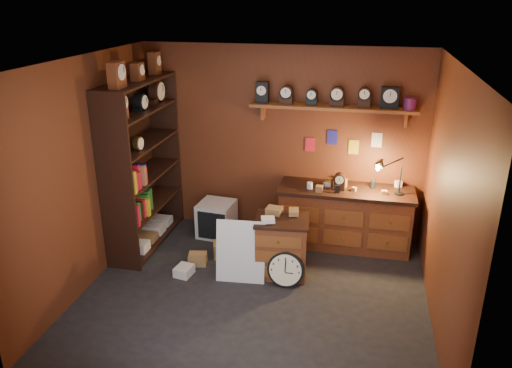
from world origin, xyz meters
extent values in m
plane|color=black|center=(0.00, 0.00, 0.00)|extent=(4.00, 4.00, 0.00)
cube|color=#5F2C16|center=(0.00, 1.80, 1.35)|extent=(4.00, 0.02, 2.70)
cube|color=#5F2C16|center=(0.00, -1.80, 1.35)|extent=(4.00, 0.02, 2.70)
cube|color=#5F2C16|center=(-2.00, 0.00, 1.35)|extent=(0.02, 3.60, 2.70)
cube|color=#5F2C16|center=(2.00, 0.00, 1.35)|extent=(0.02, 3.60, 2.70)
cube|color=beige|center=(0.00, 0.00, 2.70)|extent=(4.00, 3.60, 0.02)
cube|color=brown|center=(0.70, 1.65, 1.92)|extent=(2.20, 0.30, 0.04)
cube|color=brown|center=(-0.25, 1.72, 1.80)|extent=(0.04, 0.16, 0.20)
cube|color=brown|center=(1.65, 1.72, 1.80)|extent=(0.04, 0.16, 0.20)
cylinder|color=#B21419|center=(1.68, 1.65, 2.02)|extent=(0.16, 0.16, 0.15)
cube|color=#B61628|center=(0.15, 1.79, 1.35)|extent=(0.14, 0.01, 0.20)
cube|color=navy|center=(0.45, 1.79, 1.47)|extent=(0.14, 0.01, 0.20)
cube|color=gold|center=(0.75, 1.79, 1.35)|extent=(0.14, 0.01, 0.20)
cube|color=silver|center=(1.05, 1.79, 1.47)|extent=(0.14, 0.01, 0.20)
cube|color=black|center=(-1.98, 0.98, 1.15)|extent=(0.03, 1.60, 2.30)
cube|color=black|center=(-1.75, 0.20, 1.15)|extent=(0.45, 0.03, 2.30)
cube|color=black|center=(-1.75, 1.76, 1.15)|extent=(0.45, 0.03, 2.30)
cube|color=black|center=(-1.75, 0.98, 0.05)|extent=(0.43, 1.54, 0.03)
cube|color=black|center=(-1.75, 0.98, 0.55)|extent=(0.43, 1.54, 0.03)
cube|color=black|center=(-1.75, 0.98, 1.00)|extent=(0.43, 1.54, 0.03)
cube|color=black|center=(-1.75, 0.98, 1.45)|extent=(0.43, 1.54, 0.03)
cube|color=black|center=(-1.75, 0.98, 1.90)|extent=(0.43, 1.54, 0.03)
cube|color=black|center=(-1.75, 0.98, 2.28)|extent=(0.43, 1.54, 0.03)
cube|color=brown|center=(0.96, 1.48, 0.40)|extent=(1.77, 0.60, 0.80)
cube|color=black|center=(0.96, 1.48, 0.82)|extent=(1.83, 0.66, 0.05)
cube|color=brown|center=(0.96, 1.18, 0.40)|extent=(1.69, 0.02, 0.52)
cylinder|color=black|center=(1.64, 1.43, 0.86)|extent=(0.12, 0.12, 0.02)
cylinder|color=black|center=(1.64, 1.43, 1.05)|extent=(0.02, 0.02, 0.38)
cylinder|color=black|center=(1.52, 1.40, 1.29)|extent=(0.27, 0.09, 0.14)
cone|color=black|center=(1.38, 1.37, 1.25)|extent=(0.18, 0.14, 0.18)
cube|color=brown|center=(0.23, 0.55, 0.36)|extent=(0.66, 0.57, 0.72)
cube|color=black|center=(0.23, 0.55, 0.73)|extent=(0.71, 0.61, 0.03)
cube|color=brown|center=(0.23, 0.29, 0.36)|extent=(0.55, 0.07, 0.61)
cylinder|color=black|center=(0.33, 0.27, 0.22)|extent=(0.45, 0.15, 0.45)
cylinder|color=#F9F2C7|center=(0.33, 0.23, 0.23)|extent=(0.39, 0.09, 0.39)
cube|color=black|center=(0.33, 0.22, 0.29)|extent=(0.01, 0.04, 0.14)
cube|color=black|center=(0.38, 0.22, 0.20)|extent=(0.10, 0.01, 0.01)
cube|color=silver|center=(-0.23, 0.28, 0.00)|extent=(0.61, 0.21, 0.79)
cube|color=silver|center=(-0.87, 1.40, 0.25)|extent=(0.53, 0.53, 0.51)
cube|color=black|center=(-0.87, 1.15, 0.25)|extent=(0.41, 0.06, 0.40)
cube|color=olive|center=(-0.88, 0.52, 0.07)|extent=(0.27, 0.24, 0.14)
cube|color=white|center=(-0.96, 0.22, 0.06)|extent=(0.23, 0.26, 0.12)
cube|color=olive|center=(-0.60, 0.80, 0.10)|extent=(0.33, 0.30, 0.20)
camera|label=1|loc=(1.10, -4.93, 3.35)|focal=35.00mm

